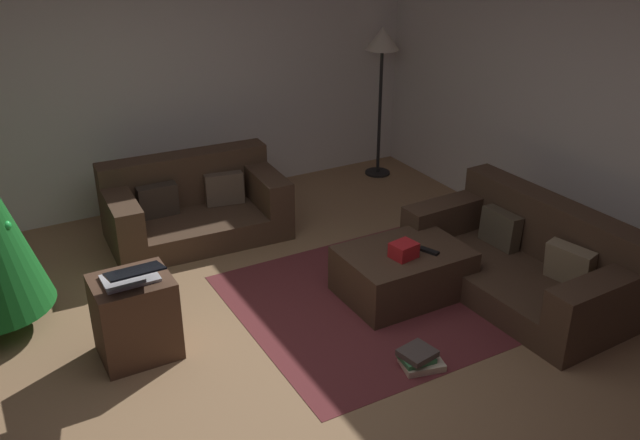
# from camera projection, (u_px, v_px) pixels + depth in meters

# --- Properties ---
(ground_plane) EXTENTS (6.40, 6.40, 0.00)m
(ground_plane) POSITION_uv_depth(u_px,v_px,m) (271.00, 372.00, 4.63)
(ground_plane) COLOR #93704C
(rear_partition) EXTENTS (6.40, 0.12, 2.60)m
(rear_partition) POSITION_uv_depth(u_px,v_px,m) (125.00, 80.00, 6.54)
(rear_partition) COLOR silver
(rear_partition) RESTS_ON ground_plane
(corner_partition) EXTENTS (0.12, 6.40, 2.60)m
(corner_partition) POSITION_uv_depth(u_px,v_px,m) (625.00, 118.00, 5.45)
(corner_partition) COLOR silver
(corner_partition) RESTS_ON ground_plane
(couch_left) EXTENTS (1.63, 0.96, 0.72)m
(couch_left) POSITION_uv_depth(u_px,v_px,m) (193.00, 206.00, 6.40)
(couch_left) COLOR #473323
(couch_left) RESTS_ON ground_plane
(couch_right) EXTENTS (1.02, 1.84, 0.72)m
(couch_right) POSITION_uv_depth(u_px,v_px,m) (527.00, 260.00, 5.49)
(couch_right) COLOR #473323
(couch_right) RESTS_ON ground_plane
(ottoman) EXTENTS (0.97, 0.69, 0.39)m
(ottoman) POSITION_uv_depth(u_px,v_px,m) (403.00, 272.00, 5.46)
(ottoman) COLOR #473323
(ottoman) RESTS_ON ground_plane
(gift_box) EXTENTS (0.21, 0.19, 0.12)m
(gift_box) POSITION_uv_depth(u_px,v_px,m) (404.00, 250.00, 5.25)
(gift_box) COLOR red
(gift_box) RESTS_ON ottoman
(tv_remote) EXTENTS (0.11, 0.17, 0.02)m
(tv_remote) POSITION_uv_depth(u_px,v_px,m) (429.00, 251.00, 5.34)
(tv_remote) COLOR black
(tv_remote) RESTS_ON ottoman
(side_table) EXTENTS (0.52, 0.44, 0.59)m
(side_table) POSITION_uv_depth(u_px,v_px,m) (135.00, 317.00, 4.70)
(side_table) COLOR #4C3323
(side_table) RESTS_ON ground_plane
(laptop) EXTENTS (0.36, 0.41, 0.18)m
(laptop) POSITION_uv_depth(u_px,v_px,m) (132.00, 276.00, 4.50)
(laptop) COLOR silver
(laptop) RESTS_ON side_table
(book_stack) EXTENTS (0.31, 0.28, 0.13)m
(book_stack) POSITION_uv_depth(u_px,v_px,m) (419.00, 359.00, 4.66)
(book_stack) COLOR beige
(book_stack) RESTS_ON ground_plane
(corner_lamp) EXTENTS (0.36, 0.36, 1.65)m
(corner_lamp) POSITION_uv_depth(u_px,v_px,m) (382.00, 50.00, 7.29)
(corner_lamp) COLOR black
(corner_lamp) RESTS_ON ground_plane
(area_rug) EXTENTS (2.60, 2.00, 0.01)m
(area_rug) POSITION_uv_depth(u_px,v_px,m) (402.00, 292.00, 5.54)
(area_rug) COLOR maroon
(area_rug) RESTS_ON ground_plane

